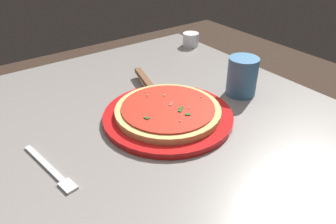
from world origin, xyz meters
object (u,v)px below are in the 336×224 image
object	(u,v)px
pizza_server	(148,85)
cup_small_sauce	(191,39)
pizza	(168,110)
cup_tall_drink	(242,76)
serving_plate	(168,116)
fork	(51,170)

from	to	relation	value
pizza_server	cup_small_sauce	bearing A→B (deg)	32.99
pizza	cup_tall_drink	bearing A→B (deg)	-3.01
serving_plate	fork	bearing A→B (deg)	-176.56
pizza	pizza_server	bearing A→B (deg)	74.78
pizza_server	fork	bearing A→B (deg)	-153.47
cup_small_sauce	fork	size ratio (longest dim) A/B	0.32
serving_plate	fork	distance (m)	0.30
fork	pizza	bearing A→B (deg)	3.44
serving_plate	fork	xyz separation A→B (m)	(-0.30, -0.02, -0.01)
cup_tall_drink	cup_small_sauce	bearing A→B (deg)	70.62
cup_tall_drink	pizza_server	bearing A→B (deg)	140.62
serving_plate	fork	world-z (taller)	serving_plate
serving_plate	cup_tall_drink	world-z (taller)	cup_tall_drink
cup_tall_drink	cup_small_sauce	distance (m)	0.41
pizza_server	cup_small_sauce	size ratio (longest dim) A/B	3.70
serving_plate	pizza	size ratio (longest dim) A/B	1.23
cup_small_sauce	serving_plate	bearing A→B (deg)	-135.54
fork	serving_plate	bearing A→B (deg)	3.44
serving_plate	cup_small_sauce	bearing A→B (deg)	44.46
pizza_server	cup_small_sauce	distance (m)	0.40
pizza_server	fork	distance (m)	0.38
cup_tall_drink	cup_small_sauce	world-z (taller)	cup_tall_drink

